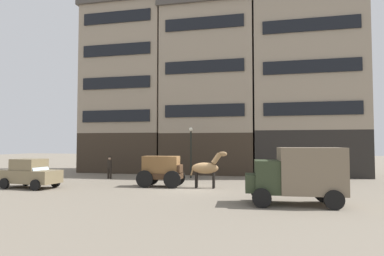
# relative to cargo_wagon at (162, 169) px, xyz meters

# --- Properties ---
(ground_plane) EXTENTS (120.00, 120.00, 0.00)m
(ground_plane) POSITION_rel_cargo_wagon_xyz_m (1.99, -0.38, -1.15)
(ground_plane) COLOR slate
(building_far_left) EXTENTS (8.53, 6.72, 16.82)m
(building_far_left) POSITION_rel_cargo_wagon_xyz_m (-7.00, 10.84, 7.31)
(building_far_left) COLOR #33281E
(building_far_left) RESTS_ON ground_plane
(building_center_left) EXTENTS (8.93, 6.72, 15.96)m
(building_center_left) POSITION_rel_cargo_wagon_xyz_m (1.38, 10.84, 6.88)
(building_center_left) COLOR #33281E
(building_center_left) RESTS_ON ground_plane
(building_center_right) EXTENTS (9.75, 6.72, 18.40)m
(building_center_right) POSITION_rel_cargo_wagon_xyz_m (10.37, 10.84, 8.09)
(building_center_right) COLOR black
(building_center_right) RESTS_ON ground_plane
(cargo_wagon) EXTENTS (2.96, 1.62, 1.98)m
(cargo_wagon) POSITION_rel_cargo_wagon_xyz_m (0.00, 0.00, 0.00)
(cargo_wagon) COLOR #3D2819
(cargo_wagon) RESTS_ON ground_plane
(draft_horse) EXTENTS (2.35, 0.67, 2.30)m
(draft_horse) POSITION_rel_cargo_wagon_xyz_m (2.95, 0.00, 0.12)
(draft_horse) COLOR #937047
(draft_horse) RESTS_ON ground_plane
(delivery_truck_near) EXTENTS (4.45, 2.36, 2.62)m
(delivery_truck_near) POSITION_rel_cargo_wagon_xyz_m (7.98, -4.64, 0.28)
(delivery_truck_near) COLOR #2D3823
(delivery_truck_near) RESTS_ON ground_plane
(sedan_dark) EXTENTS (3.85, 2.17, 1.83)m
(sedan_dark) POSITION_rel_cargo_wagon_xyz_m (-7.95, -2.36, -0.23)
(sedan_dark) COLOR #7A6B4C
(sedan_dark) RESTS_ON ground_plane
(pedestrian_officer) EXTENTS (0.43, 0.43, 1.79)m
(pedestrian_officer) POSITION_rel_cargo_wagon_xyz_m (-5.57, 3.75, -0.17)
(pedestrian_officer) COLOR black
(pedestrian_officer) RESTS_ON ground_plane
(streetlamp_curbside) EXTENTS (0.32, 0.32, 4.12)m
(streetlamp_curbside) POSITION_rel_cargo_wagon_xyz_m (0.68, 5.61, 1.52)
(streetlamp_curbside) COLOR black
(streetlamp_curbside) RESTS_ON ground_plane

